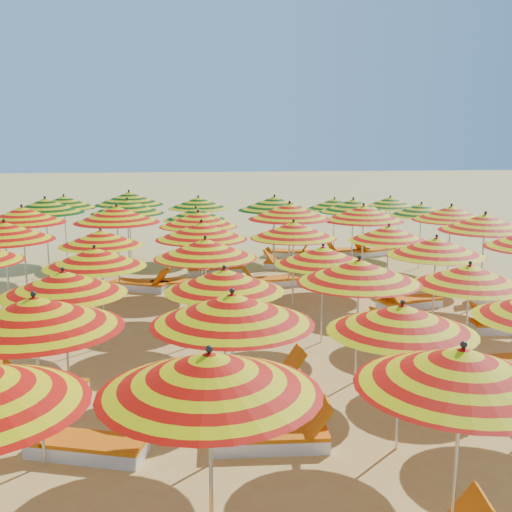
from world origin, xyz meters
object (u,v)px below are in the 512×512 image
at_px(umbrella_19, 95,257).
at_px(umbrella_32, 198,219).
at_px(lounger_23, 289,265).
at_px(lounger_20, 182,284).
at_px(umbrella_25, 101,238).
at_px(umbrella_29, 485,223).
at_px(lounger_21, 268,281).
at_px(umbrella_31, 117,214).
at_px(lounger_17, 408,302).
at_px(umbrella_45, 273,204).
at_px(umbrella_13, 63,283).
at_px(umbrella_39, 274,203).
at_px(umbrella_27, 293,230).
at_px(lounger_18, 499,299).
at_px(lounger_13, 405,328).
at_px(lounger_27, 373,252).
at_px(beachgoer_b, 223,276).
at_px(umbrella_43, 129,198).
at_px(umbrella_24, 4,231).
at_px(umbrella_16, 470,275).
at_px(umbrella_7, 34,313).
at_px(umbrella_42, 64,202).
at_px(umbrella_21, 323,256).
at_px(lounger_12, 233,332).
at_px(umbrella_20, 205,248).
at_px(umbrella_40, 353,206).
at_px(lounger_8, 259,380).
at_px(umbrella_28, 389,233).
at_px(umbrella_36, 45,206).
at_px(lounger_26, 346,252).
at_px(umbrella_22, 436,247).
at_px(lounger_19, 141,285).
at_px(umbrella_41, 421,210).
at_px(umbrella_2, 209,373).
at_px(umbrella_26, 201,231).
at_px(umbrella_46, 334,204).
at_px(umbrella_34, 363,213).
at_px(umbrella_30, 22,215).
at_px(lounger_5, 274,438).
at_px(umbrella_38, 196,214).
at_px(lounger_9, 485,365).
at_px(lounger_14, 507,326).
at_px(umbrella_47, 390,202).
at_px(umbrella_37, 127,207).
at_px(umbrella_9, 402,318).

bearing_deg(umbrella_19, umbrella_32, 65.47).
bearing_deg(lounger_23, lounger_20, 56.62).
xyz_separation_m(umbrella_25, umbrella_29, (9.90, -0.20, 0.27)).
bearing_deg(lounger_21, umbrella_31, -6.18).
bearing_deg(lounger_17, umbrella_45, -85.12).
relative_size(umbrella_13, umbrella_39, 0.84).
xyz_separation_m(umbrella_27, lounger_18, (5.55, -0.22, -1.93)).
distance_m(umbrella_27, lounger_18, 5.88).
distance_m(lounger_13, lounger_27, 9.54).
distance_m(umbrella_25, beachgoer_b, 3.48).
xyz_separation_m(umbrella_43, lounger_18, (10.29, -7.10, -2.10)).
relative_size(umbrella_13, beachgoer_b, 1.84).
height_order(umbrella_24, lounger_27, umbrella_24).
bearing_deg(umbrella_29, umbrella_16, -118.00).
height_order(umbrella_7, umbrella_42, umbrella_7).
relative_size(umbrella_21, lounger_12, 1.31).
bearing_deg(umbrella_43, umbrella_20, -75.42).
height_order(umbrella_20, umbrella_40, umbrella_40).
relative_size(lounger_8, beachgoer_b, 1.28).
xyz_separation_m(umbrella_28, umbrella_40, (0.30, 4.82, 0.17)).
distance_m(umbrella_36, lounger_26, 10.80).
xyz_separation_m(umbrella_21, umbrella_22, (2.62, 0.26, 0.10)).
distance_m(lounger_19, lounger_20, 1.19).
distance_m(umbrella_41, lounger_20, 8.49).
bearing_deg(lounger_20, umbrella_45, 66.19).
height_order(umbrella_2, lounger_23, umbrella_2).
height_order(umbrella_26, umbrella_46, umbrella_26).
distance_m(umbrella_29, umbrella_34, 3.49).
bearing_deg(umbrella_24, umbrella_42, 89.88).
xyz_separation_m(umbrella_16, lounger_26, (0.73, 12.10, -1.82)).
height_order(umbrella_26, umbrella_42, umbrella_26).
xyz_separation_m(umbrella_30, umbrella_45, (7.72, 4.45, -0.28)).
height_order(umbrella_45, lounger_5, umbrella_45).
height_order(umbrella_42, lounger_17, umbrella_42).
xyz_separation_m(umbrella_22, umbrella_41, (2.29, 7.13, -0.05)).
height_order(umbrella_30, lounger_27, umbrella_30).
xyz_separation_m(umbrella_26, lounger_23, (3.01, 5.14, -1.99)).
relative_size(umbrella_38, beachgoer_b, 1.60).
bearing_deg(lounger_9, umbrella_38, -64.92).
height_order(lounger_14, lounger_17, same).
bearing_deg(umbrella_39, umbrella_24, -145.07).
bearing_deg(umbrella_28, umbrella_41, 60.85).
xyz_separation_m(umbrella_32, umbrella_47, (7.18, 4.79, -0.12)).
distance_m(umbrella_36, lounger_14, 13.92).
bearing_deg(umbrella_37, umbrella_34, -20.51).
distance_m(umbrella_21, beachgoer_b, 4.40).
height_order(umbrella_26, umbrella_38, umbrella_26).
distance_m(umbrella_26, umbrella_41, 8.93).
xyz_separation_m(umbrella_28, umbrella_31, (-7.19, 2.27, 0.30)).
distance_m(umbrella_9, umbrella_29, 8.86).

